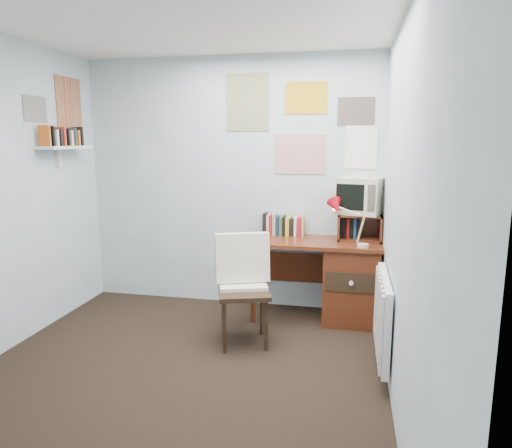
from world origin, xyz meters
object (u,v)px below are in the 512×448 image
(crt_tv, at_px, (360,194))
(desk_chair, at_px, (244,293))
(tv_riser, at_px, (359,227))
(desk_lamp, at_px, (364,226))
(wall_shelf, at_px, (65,147))
(radiator, at_px, (383,316))
(desk, at_px, (345,279))

(crt_tv, bearing_deg, desk_chair, -122.39)
(tv_riser, height_order, crt_tv, crt_tv)
(desk_lamp, distance_m, tv_riser, 0.30)
(crt_tv, height_order, wall_shelf, wall_shelf)
(desk_chair, bearing_deg, crt_tv, 24.20)
(radiator, bearing_deg, tv_riser, 99.28)
(desk, height_order, radiator, desk)
(desk_chair, relative_size, crt_tv, 2.28)
(desk, relative_size, desk_chair, 1.35)
(crt_tv, height_order, radiator, crt_tv)
(desk_lamp, xyz_separation_m, tv_riser, (-0.03, 0.29, -0.06))
(desk_chair, bearing_deg, desk, 23.05)
(desk, relative_size, crt_tv, 3.08)
(tv_riser, xyz_separation_m, wall_shelf, (-2.69, -0.49, 0.74))
(desk, distance_m, tv_riser, 0.51)
(desk, xyz_separation_m, radiator, (0.29, -0.93, 0.01))
(desk_chair, bearing_deg, radiator, -29.58)
(desk_lamp, bearing_deg, tv_riser, 96.36)
(radiator, relative_size, wall_shelf, 1.29)
(desk, xyz_separation_m, crt_tv, (0.11, 0.13, 0.79))
(desk_chair, bearing_deg, tv_riser, 23.37)
(desk, height_order, desk_lamp, desk_lamp)
(desk, bearing_deg, wall_shelf, -171.60)
(wall_shelf, bearing_deg, crt_tv, 10.75)
(desk_lamp, height_order, crt_tv, crt_tv)
(desk_chair, distance_m, wall_shelf, 2.14)
(desk, bearing_deg, crt_tv, 48.84)
(desk_chair, relative_size, radiator, 1.11)
(crt_tv, relative_size, radiator, 0.49)
(desk_chair, distance_m, desk_lamp, 1.20)
(desk_lamp, relative_size, wall_shelf, 0.59)
(desk_chair, height_order, tv_riser, tv_riser)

